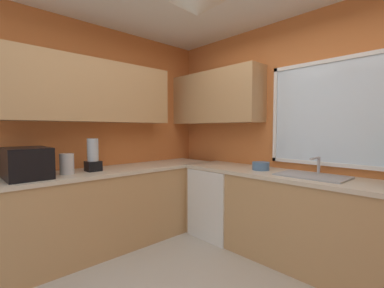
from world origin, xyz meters
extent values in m
cube|color=#D17238|center=(0.00, 1.65, 1.31)|extent=(3.81, 0.06, 2.63)
cube|color=#D17238|center=(-1.88, 0.00, 1.31)|extent=(0.06, 3.36, 2.63)
cube|color=silver|center=(0.27, 1.61, 1.53)|extent=(1.09, 0.02, 1.02)
cube|color=white|center=(0.27, 1.60, 2.06)|extent=(1.17, 0.04, 0.04)
cube|color=white|center=(0.27, 1.60, 1.00)|extent=(1.17, 0.04, 0.04)
cube|color=white|center=(-0.30, 1.60, 1.53)|extent=(0.04, 0.04, 1.10)
cube|color=tan|center=(-1.69, -0.20, 1.80)|extent=(0.32, 2.27, 0.70)
cube|color=tan|center=(-1.14, 1.46, 1.80)|extent=(1.42, 0.32, 0.70)
cone|color=silver|center=(0.00, 0.00, 2.21)|extent=(0.44, 0.44, 0.14)
cube|color=tan|center=(-1.54, 0.00, 0.43)|extent=(0.62, 2.94, 0.86)
cube|color=beige|center=(-1.54, 0.00, 0.88)|extent=(0.65, 2.97, 0.04)
cube|color=tan|center=(0.21, 1.31, 0.43)|extent=(2.87, 0.62, 0.86)
cube|color=beige|center=(0.21, 1.31, 0.88)|extent=(2.90, 0.65, 0.04)
cube|color=white|center=(-0.88, 1.28, 0.43)|extent=(0.60, 0.60, 0.86)
cube|color=black|center=(-1.54, -0.73, 1.05)|extent=(0.48, 0.36, 0.29)
cylinder|color=#B7B7BC|center=(-1.52, -0.38, 1.01)|extent=(0.14, 0.14, 0.21)
cube|color=#9EA0A5|center=(0.27, 1.31, 0.91)|extent=(0.63, 0.40, 0.02)
cylinder|color=#B7B7BC|center=(0.27, 1.47, 0.99)|extent=(0.03, 0.03, 0.18)
cylinder|color=#B7B7BC|center=(0.27, 1.37, 1.08)|extent=(0.02, 0.20, 0.02)
cylinder|color=#4C7099|center=(-0.31, 1.31, 0.95)|extent=(0.19, 0.19, 0.09)
cube|color=black|center=(-1.54, -0.10, 0.96)|extent=(0.15, 0.15, 0.11)
cylinder|color=#B2BCC6|center=(-1.54, -0.10, 1.14)|extent=(0.12, 0.12, 0.25)
camera|label=1|loc=(1.31, -1.28, 1.37)|focal=24.55mm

